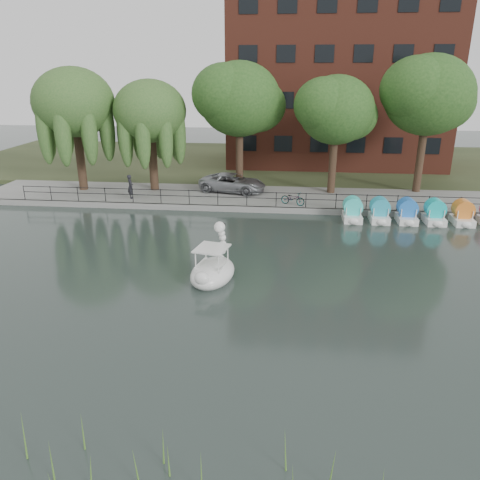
% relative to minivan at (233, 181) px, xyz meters
% --- Properties ---
extents(ground_plane, '(120.00, 120.00, 0.00)m').
position_rel_minivan_xyz_m(ground_plane, '(1.41, -16.91, -1.19)').
color(ground_plane, '#353F3D').
extents(promenade, '(40.00, 6.00, 0.40)m').
position_rel_minivan_xyz_m(promenade, '(1.41, -0.91, -0.99)').
color(promenade, gray).
rests_on(promenade, ground_plane).
extents(kerb, '(40.00, 0.25, 0.40)m').
position_rel_minivan_xyz_m(kerb, '(1.41, -3.86, -0.99)').
color(kerb, gray).
rests_on(kerb, ground_plane).
extents(land_strip, '(60.00, 22.00, 0.36)m').
position_rel_minivan_xyz_m(land_strip, '(1.41, 13.09, -1.01)').
color(land_strip, '#47512D').
rests_on(land_strip, ground_plane).
extents(railing, '(32.00, 0.05, 1.00)m').
position_rel_minivan_xyz_m(railing, '(1.41, -3.66, -0.05)').
color(railing, black).
rests_on(railing, promenade).
extents(apartment_building, '(20.00, 10.07, 18.00)m').
position_rel_minivan_xyz_m(apartment_building, '(8.41, 13.06, 8.17)').
color(apartment_building, '#4C1E16').
rests_on(apartment_building, land_strip).
extents(willow_left, '(5.88, 5.88, 9.01)m').
position_rel_minivan_xyz_m(willow_left, '(-11.59, -0.41, 5.68)').
color(willow_left, '#473323').
rests_on(willow_left, promenade).
extents(willow_mid, '(5.32, 5.32, 8.15)m').
position_rel_minivan_xyz_m(willow_mid, '(-6.09, 0.09, 5.05)').
color(willow_mid, '#473323').
rests_on(willow_mid, promenade).
extents(broadleaf_center, '(6.00, 6.00, 9.25)m').
position_rel_minivan_xyz_m(broadleaf_center, '(0.41, 1.09, 5.87)').
color(broadleaf_center, '#473323').
rests_on(broadleaf_center, promenade).
extents(broadleaf_right, '(5.40, 5.40, 8.32)m').
position_rel_minivan_xyz_m(broadleaf_right, '(7.41, 0.59, 5.19)').
color(broadleaf_right, '#473323').
rests_on(broadleaf_right, promenade).
extents(broadleaf_far, '(6.30, 6.30, 9.71)m').
position_rel_minivan_xyz_m(broadleaf_far, '(13.91, 1.59, 6.20)').
color(broadleaf_far, '#473323').
rests_on(broadleaf_far, promenade).
extents(minivan, '(3.76, 6.13, 1.59)m').
position_rel_minivan_xyz_m(minivan, '(0.00, 0.00, 0.00)').
color(minivan, gray).
rests_on(minivan, promenade).
extents(bicycle, '(1.22, 1.82, 1.00)m').
position_rel_minivan_xyz_m(bicycle, '(4.53, -3.14, -0.29)').
color(bicycle, gray).
rests_on(bicycle, promenade).
extents(pedestrian, '(0.75, 0.85, 1.98)m').
position_rel_minivan_xyz_m(pedestrian, '(-7.07, -2.64, 0.20)').
color(pedestrian, black).
rests_on(pedestrian, promenade).
extents(swan_boat, '(2.47, 3.31, 2.52)m').
position_rel_minivan_xyz_m(swan_boat, '(0.84, -14.76, -0.64)').
color(swan_boat, white).
rests_on(swan_boat, ground_plane).
extents(pedal_boat_row, '(9.65, 1.70, 1.40)m').
position_rel_minivan_xyz_m(pedal_boat_row, '(12.59, -5.03, -0.59)').
color(pedal_boat_row, white).
rests_on(pedal_boat_row, ground_plane).
extents(reed_bank, '(24.00, 2.40, 1.20)m').
position_rel_minivan_xyz_m(reed_bank, '(3.41, -26.41, -0.59)').
color(reed_bank, '#669938').
rests_on(reed_bank, ground_plane).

